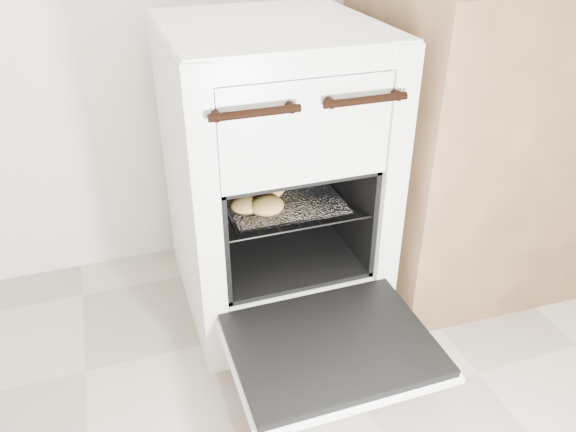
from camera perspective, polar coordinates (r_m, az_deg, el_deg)
name	(u,v)px	position (r m, az deg, el deg)	size (l,w,h in m)	color
stove	(273,180)	(1.60, -1.52, 3.66)	(0.54, 0.60, 0.83)	silver
oven_door	(332,346)	(1.38, 4.47, -13.06)	(0.49, 0.38, 0.03)	black
oven_rack	(280,197)	(1.56, -0.85, 1.97)	(0.40, 0.38, 0.01)	black
foil_sheet	(282,198)	(1.55, -0.65, 1.84)	(0.31, 0.27, 0.01)	white
baked_rolls	(262,198)	(1.49, -2.67, 1.84)	(0.19, 0.20, 0.05)	tan
counter	(510,132)	(1.92, 21.63, 7.91)	(0.92, 0.61, 0.92)	brown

